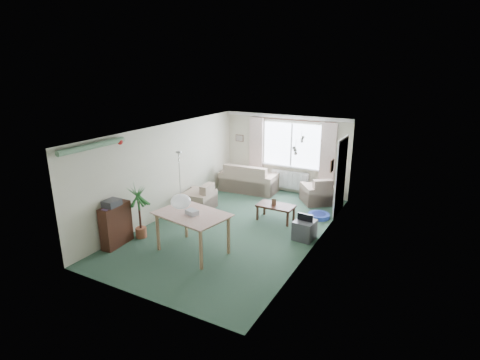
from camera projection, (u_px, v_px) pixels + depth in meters
The scene contains 25 objects.
ground at pixel (234, 228), 9.15m from camera, with size 6.50×6.50×0.00m, color #2A4636.
window at pixel (292, 145), 11.34m from camera, with size 1.80×0.03×1.30m, color white.
curtain_rod at pixel (292, 120), 11.04m from camera, with size 2.60×0.03×0.03m, color black.
curtain_left at pixel (256, 149), 11.84m from camera, with size 0.45×0.08×2.00m, color beige.
curtain_right at pixel (328, 157), 10.80m from camera, with size 0.45×0.08×2.00m, color beige.
radiator at pixel (290, 180), 11.62m from camera, with size 1.20×0.10×0.55m, color white.
doorway at pixel (341, 177), 9.80m from camera, with size 0.03×0.95×2.00m, color black.
pendant_lamp at pixel (181, 201), 6.69m from camera, with size 0.36×0.36×0.36m, color white.
tinsel_garland at pixel (93, 146), 7.42m from camera, with size 1.60×1.60×0.12m, color #196626.
bauble_cluster_a at pixel (302, 137), 8.66m from camera, with size 0.20×0.20×0.20m, color silver.
bauble_cluster_b at pixel (296, 148), 7.52m from camera, with size 0.20×0.20×0.20m, color silver.
wall_picture_back at pixel (240, 138), 12.14m from camera, with size 0.28×0.03×0.22m, color brown.
wall_picture_right at pixel (332, 166), 8.80m from camera, with size 0.03×0.24×0.30m, color brown.
sofa at pixel (249, 177), 11.78m from camera, with size 1.75×0.93×0.88m, color beige.
armchair_corner at pixel (318, 190), 10.76m from camera, with size 0.86×0.82×0.77m, color #BCA78E.
armchair_left at pixel (198, 196), 10.27m from camera, with size 0.83×0.79×0.74m, color beige.
coffee_table at pixel (276, 213), 9.55m from camera, with size 0.93×0.52×0.42m, color black.
photo_frame at pixel (274, 202), 9.48m from camera, with size 0.12×0.02×0.16m, color brown.
bookshelf at pixel (116, 225), 8.17m from camera, with size 0.26×0.77×0.94m, color black.
hifi_box at pixel (112, 203), 7.95m from camera, with size 0.28×0.35×0.14m, color #323136.
houseplant at pixel (139, 212), 8.49m from camera, with size 0.54×0.54×1.26m, color #23531C.
dining_table at pixel (193, 233), 7.87m from camera, with size 1.38×0.92×0.86m, color tan.
gift_box at pixel (192, 213), 7.67m from camera, with size 0.25×0.18×0.12m, color silver.
tv_cube at pixel (305, 230), 8.53m from camera, with size 0.44×0.49×0.44m, color #393A3E.
pet_bed at pixel (319, 216), 9.75m from camera, with size 0.55×0.55×0.11m, color navy.
Camera 1 is at (4.12, -7.32, 3.82)m, focal length 28.00 mm.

